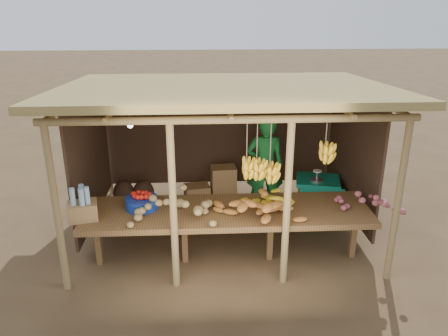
{
  "coord_description": "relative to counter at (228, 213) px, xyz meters",
  "views": [
    {
      "loc": [
        -0.34,
        -6.33,
        3.43
      ],
      "look_at": [
        0.0,
        0.0,
        1.05
      ],
      "focal_mm": 35.0,
      "sensor_mm": 36.0,
      "label": 1
    }
  ],
  "objects": [
    {
      "name": "onion_heap",
      "position": [
        1.9,
        -0.1,
        0.24
      ],
      "size": [
        1.0,
        0.74,
        0.36
      ],
      "primitive_type": null,
      "rotation": [
        0.0,
        0.0,
        0.25
      ],
      "color": "#A14E56",
      "rests_on": "counter"
    },
    {
      "name": "tomato_basin",
      "position": [
        -1.18,
        0.11,
        0.16
      ],
      "size": [
        0.45,
        0.45,
        0.23
      ],
      "rotation": [
        0.0,
        0.0,
        0.06
      ],
      "color": "navy",
      "rests_on": "counter"
    },
    {
      "name": "burlap_sacks",
      "position": [
        -1.59,
        1.98,
        -0.51
      ],
      "size": [
        0.75,
        0.39,
        0.53
      ],
      "color": "#432C1F",
      "rests_on": "ground"
    },
    {
      "name": "tarp_crate",
      "position": [
        1.62,
        1.38,
        -0.39
      ],
      "size": [
        0.84,
        0.76,
        0.86
      ],
      "color": "brown",
      "rests_on": "ground"
    },
    {
      "name": "bottle_box",
      "position": [
        -1.9,
        -0.18,
        0.24
      ],
      "size": [
        0.43,
        0.37,
        0.46
      ],
      "color": "#9F7447",
      "rests_on": "counter"
    },
    {
      "name": "ground",
      "position": [
        -0.0,
        0.95,
        -0.74
      ],
      "size": [
        60.0,
        60.0,
        0.0
      ],
      "primitive_type": "plane",
      "color": "brown",
      "rests_on": "ground"
    },
    {
      "name": "potato_heap",
      "position": [
        -0.72,
        -0.21,
        0.25
      ],
      "size": [
        1.27,
        0.98,
        0.37
      ],
      "primitive_type": null,
      "rotation": [
        0.0,
        0.0,
        0.3
      ],
      "color": "#9C8350",
      "rests_on": "counter"
    },
    {
      "name": "carton_stack",
      "position": [
        -0.12,
        1.89,
        -0.43
      ],
      "size": [
        0.97,
        0.42,
        0.7
      ],
      "color": "#9F7447",
      "rests_on": "ground"
    },
    {
      "name": "stall_structure",
      "position": [
        0.05,
        1.01,
        1.18
      ],
      "size": [
        4.7,
        3.5,
        2.43
      ],
      "color": "#947A4C",
      "rests_on": "ground"
    },
    {
      "name": "counter",
      "position": [
        0.0,
        0.0,
        0.0
      ],
      "size": [
        3.9,
        1.05,
        0.8
      ],
      "color": "brown",
      "rests_on": "ground"
    },
    {
      "name": "sweet_potato_heap",
      "position": [
        0.37,
        -0.19,
        0.24
      ],
      "size": [
        1.26,
        1.04,
        0.36
      ],
      "primitive_type": null,
      "rotation": [
        0.0,
        0.0,
        -0.42
      ],
      "color": "#B16C2D",
      "rests_on": "counter"
    },
    {
      "name": "banana_pile",
      "position": [
        0.56,
        0.1,
        0.24
      ],
      "size": [
        0.65,
        0.39,
        0.35
      ],
      "primitive_type": null,
      "rotation": [
        0.0,
        0.0,
        -0.01
      ],
      "color": "yellow",
      "rests_on": "counter"
    },
    {
      "name": "vendor",
      "position": [
        0.72,
        1.47,
        0.14
      ],
      "size": [
        0.66,
        0.45,
        1.75
      ],
      "primitive_type": "imported",
      "rotation": [
        0.0,
        0.0,
        3.09
      ],
      "color": "#19722E",
      "rests_on": "ground"
    }
  ]
}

